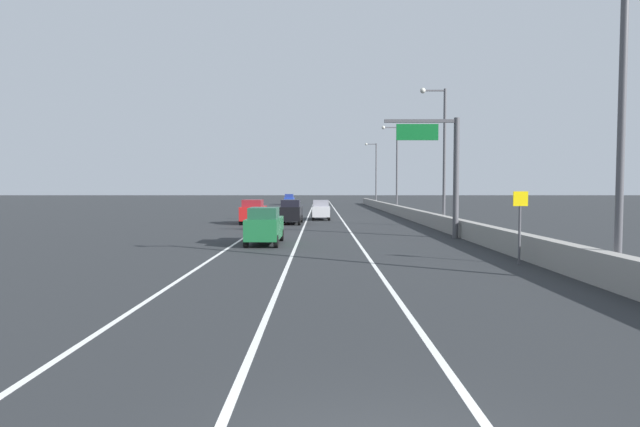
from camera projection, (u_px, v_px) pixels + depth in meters
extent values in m
plane|color=#26282B|center=(327.00, 211.00, 69.19)|extent=(320.00, 320.00, 0.00)
cube|color=silver|center=(281.00, 215.00, 60.22)|extent=(0.16, 130.00, 0.00)
cube|color=silver|center=(311.00, 215.00, 60.21)|extent=(0.16, 130.00, 0.00)
cube|color=silver|center=(340.00, 215.00, 60.20)|extent=(0.16, 130.00, 0.00)
cube|color=gray|center=(425.00, 217.00, 45.16)|extent=(0.60, 120.00, 1.10)
cylinder|color=#47474C|center=(458.00, 178.00, 31.88)|extent=(0.36, 0.36, 7.50)
cube|color=#47474C|center=(422.00, 121.00, 31.71)|extent=(4.50, 0.20, 0.20)
cube|color=#0C5923|center=(419.00, 132.00, 31.63)|extent=(2.60, 0.10, 1.00)
cylinder|color=#4C4C51|center=(521.00, 235.00, 20.98)|extent=(0.10, 0.10, 2.40)
cube|color=yellow|center=(523.00, 199.00, 20.86)|extent=(0.60, 0.04, 0.60)
cylinder|color=#4C4C51|center=(624.00, 112.00, 16.37)|extent=(0.24, 0.24, 11.12)
cylinder|color=#4C4C51|center=(446.00, 158.00, 41.30)|extent=(0.24, 0.24, 11.12)
cube|color=#4C4C51|center=(436.00, 91.00, 41.04)|extent=(1.80, 0.12, 0.12)
sphere|color=beige|center=(425.00, 91.00, 41.04)|extent=(0.44, 0.44, 0.44)
cylinder|color=#4C4C51|center=(399.00, 169.00, 66.24)|extent=(0.24, 0.24, 11.12)
cube|color=#4C4C51|center=(392.00, 127.00, 65.98)|extent=(1.80, 0.12, 0.12)
sphere|color=beige|center=(385.00, 127.00, 65.98)|extent=(0.44, 0.44, 0.44)
cylinder|color=#4C4C51|center=(378.00, 175.00, 91.18)|extent=(0.24, 0.24, 11.12)
cube|color=#4C4C51|center=(373.00, 144.00, 90.92)|extent=(1.80, 0.12, 0.12)
sphere|color=beige|center=(368.00, 144.00, 90.92)|extent=(0.44, 0.44, 0.44)
cube|color=#B7B7BC|center=(322.00, 211.00, 51.05)|extent=(1.81, 4.39, 1.01)
cube|color=gray|center=(322.00, 203.00, 50.57)|extent=(1.55, 1.99, 0.60)
cylinder|color=black|center=(314.00, 215.00, 52.78)|extent=(0.24, 0.68, 0.68)
cylinder|color=black|center=(329.00, 215.00, 52.81)|extent=(0.24, 0.68, 0.68)
cylinder|color=black|center=(315.00, 217.00, 49.34)|extent=(0.24, 0.68, 0.68)
cylinder|color=black|center=(331.00, 217.00, 49.37)|extent=(0.24, 0.68, 0.68)
cube|color=red|center=(255.00, 213.00, 44.99)|extent=(1.96, 4.12, 1.19)
cube|color=maroon|center=(254.00, 203.00, 44.54)|extent=(1.68, 1.87, 0.60)
cylinder|color=black|center=(249.00, 219.00, 46.63)|extent=(0.24, 0.69, 0.68)
cylinder|color=black|center=(267.00, 219.00, 46.58)|extent=(0.24, 0.69, 0.68)
cylinder|color=black|center=(242.00, 221.00, 43.45)|extent=(0.24, 0.69, 0.68)
cylinder|color=black|center=(262.00, 221.00, 43.41)|extent=(0.24, 0.69, 0.68)
cube|color=#196033|center=(267.00, 228.00, 28.59)|extent=(1.78, 4.45, 1.13)
cube|color=#1C4633|center=(266.00, 213.00, 28.11)|extent=(1.55, 2.01, 0.60)
cylinder|color=black|center=(257.00, 235.00, 30.40)|extent=(0.23, 0.68, 0.68)
cylinder|color=black|center=(283.00, 235.00, 30.38)|extent=(0.23, 0.68, 0.68)
cylinder|color=black|center=(248.00, 241.00, 26.87)|extent=(0.23, 0.68, 0.68)
cylinder|color=black|center=(278.00, 241.00, 26.85)|extent=(0.23, 0.68, 0.68)
cube|color=black|center=(293.00, 213.00, 44.96)|extent=(1.87, 4.53, 1.19)
cube|color=black|center=(292.00, 203.00, 44.46)|extent=(1.61, 2.05, 0.60)
cylinder|color=black|center=(285.00, 219.00, 46.80)|extent=(0.23, 0.68, 0.68)
cylinder|color=black|center=(303.00, 219.00, 46.76)|extent=(0.23, 0.68, 0.68)
cylinder|color=black|center=(282.00, 221.00, 43.21)|extent=(0.23, 0.68, 0.68)
cylinder|color=black|center=(301.00, 221.00, 43.17)|extent=(0.23, 0.68, 0.68)
cube|color=#1E389E|center=(291.00, 200.00, 96.26)|extent=(1.74, 4.81, 1.11)
cube|color=navy|center=(291.00, 196.00, 95.73)|extent=(1.52, 2.17, 0.60)
cylinder|color=black|center=(288.00, 203.00, 98.23)|extent=(0.22, 0.68, 0.68)
cylinder|color=black|center=(296.00, 203.00, 98.23)|extent=(0.22, 0.68, 0.68)
cylinder|color=black|center=(286.00, 203.00, 94.34)|extent=(0.22, 0.68, 0.68)
cylinder|color=black|center=(295.00, 203.00, 94.34)|extent=(0.22, 0.68, 0.68)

